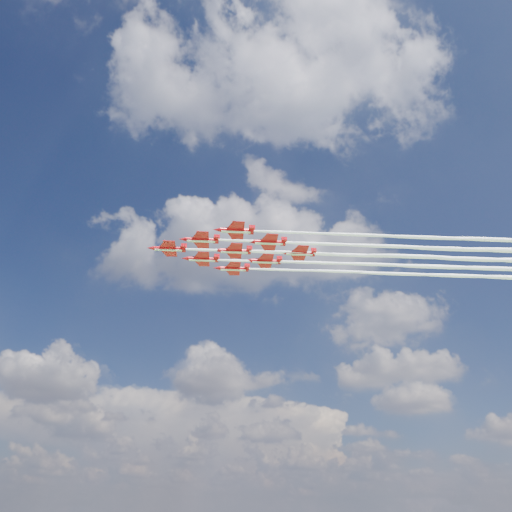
{
  "coord_description": "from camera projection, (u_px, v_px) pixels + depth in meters",
  "views": [
    {
      "loc": [
        27.66,
        -134.0,
        4.0
      ],
      "look_at": [
        9.3,
        5.21,
        75.93
      ],
      "focal_mm": 35.0,
      "sensor_mm": 36.0,
      "label": 1
    }
  ],
  "objects": [
    {
      "name": "jet_lead",
      "position": [
        402.0,
        256.0,
        162.3
      ],
      "size": [
        156.22,
        37.19,
        3.08
      ],
      "rotation": [
        0.0,
        0.0,
        0.2
      ],
      "color": "red"
    },
    {
      "name": "jet_row2_port",
      "position": [
        441.0,
        248.0,
        157.18
      ],
      "size": [
        156.22,
        37.19,
        3.08
      ],
      "rotation": [
        0.0,
        0.0,
        0.2
      ],
      "color": "red"
    },
    {
      "name": "jet_row2_starb",
      "position": [
        426.0,
        266.0,
        168.75
      ],
      "size": [
        156.22,
        37.19,
        3.08
      ],
      "rotation": [
        0.0,
        0.0,
        0.2
      ],
      "color": "red"
    },
    {
      "name": "jet_row3_port",
      "position": [
        483.0,
        239.0,
        152.07
      ],
      "size": [
        156.22,
        37.19,
        3.08
      ],
      "rotation": [
        0.0,
        0.0,
        0.2
      ],
      "color": "red"
    },
    {
      "name": "jet_row3_centre",
      "position": [
        464.0,
        259.0,
        163.64
      ],
      "size": [
        156.22,
        37.19,
        3.08
      ],
      "rotation": [
        0.0,
        0.0,
        0.2
      ],
      "color": "red"
    },
    {
      "name": "jet_row3_starb",
      "position": [
        448.0,
        275.0,
        175.21
      ],
      "size": [
        156.22,
        37.19,
        3.08
      ],
      "rotation": [
        0.0,
        0.0,
        0.2
      ],
      "color": "red"
    },
    {
      "name": "jet_row4_port",
      "position": [
        505.0,
        250.0,
        158.53
      ],
      "size": [
        156.22,
        37.19,
        3.08
      ],
      "rotation": [
        0.0,
        0.0,
        0.2
      ],
      "color": "red"
    },
    {
      "name": "jet_row4_starb",
      "position": [
        485.0,
        268.0,
        170.1
      ],
      "size": [
        156.22,
        37.19,
        3.08
      ],
      "rotation": [
        0.0,
        0.0,
        0.2
      ],
      "color": "red"
    }
  ]
}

